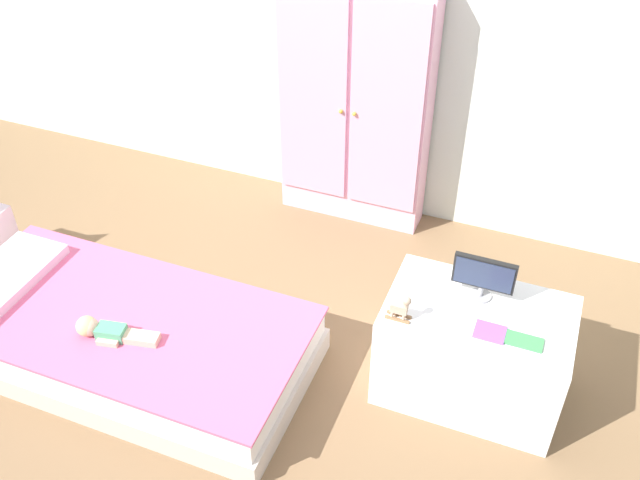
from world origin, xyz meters
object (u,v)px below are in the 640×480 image
(doll, at_px, (102,330))
(wardrobe, at_px, (355,103))
(book_purple, at_px, (490,332))
(book_green, at_px, (524,341))
(rocking_horse_toy, at_px, (401,308))
(bed, at_px, (127,338))
(tv_monitor, at_px, (484,276))
(tv_stand, at_px, (473,351))

(doll, xyz_separation_m, wardrobe, (0.62, 1.71, 0.44))
(book_purple, bearing_deg, doll, -165.23)
(book_purple, bearing_deg, book_green, 0.00)
(wardrobe, height_order, book_purple, wardrobe)
(doll, bearing_deg, book_purple, 14.77)
(rocking_horse_toy, xyz_separation_m, book_purple, (0.37, 0.06, -0.06))
(bed, distance_m, doll, 0.22)
(bed, relative_size, rocking_horse_toy, 13.65)
(bed, distance_m, book_green, 1.86)
(rocking_horse_toy, bearing_deg, book_purple, 8.61)
(tv_monitor, relative_size, book_purple, 2.10)
(doll, distance_m, book_green, 1.87)
(wardrobe, distance_m, tv_monitor, 1.44)
(tv_monitor, bearing_deg, rocking_horse_toy, -137.93)
(wardrobe, bearing_deg, tv_stand, -49.32)
(bed, distance_m, rocking_horse_toy, 1.38)
(wardrobe, relative_size, book_purple, 11.77)
(bed, distance_m, book_purple, 1.72)
(tv_monitor, height_order, book_purple, tv_monitor)
(doll, relative_size, book_green, 2.53)
(wardrobe, xyz_separation_m, tv_monitor, (0.97, -1.06, -0.13))
(bed, bearing_deg, rocking_horse_toy, 11.02)
(bed, distance_m, wardrobe, 1.80)
(wardrobe, relative_size, book_green, 9.87)
(rocking_horse_toy, relative_size, book_green, 0.85)
(wardrobe, relative_size, tv_stand, 1.87)
(doll, bearing_deg, tv_stand, 19.09)
(bed, height_order, tv_monitor, tv_monitor)
(bed, distance_m, tv_stand, 1.65)
(doll, height_order, tv_stand, tv_stand)
(bed, height_order, tv_stand, tv_stand)
(tv_stand, relative_size, tv_monitor, 3.00)
(wardrobe, bearing_deg, book_purple, -50.35)
(book_green, bearing_deg, wardrobe, 133.23)
(doll, xyz_separation_m, rocking_horse_toy, (1.29, 0.38, 0.25))
(doll, relative_size, book_purple, 3.02)
(rocking_horse_toy, bearing_deg, tv_monitor, 42.07)
(tv_stand, bearing_deg, book_purple, -62.30)
(bed, bearing_deg, doll, -95.07)
(bed, relative_size, wardrobe, 1.17)
(tv_monitor, distance_m, rocking_horse_toy, 0.39)
(doll, distance_m, rocking_horse_toy, 1.37)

